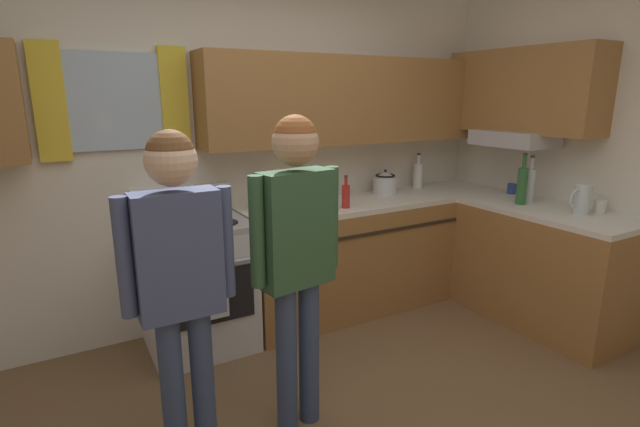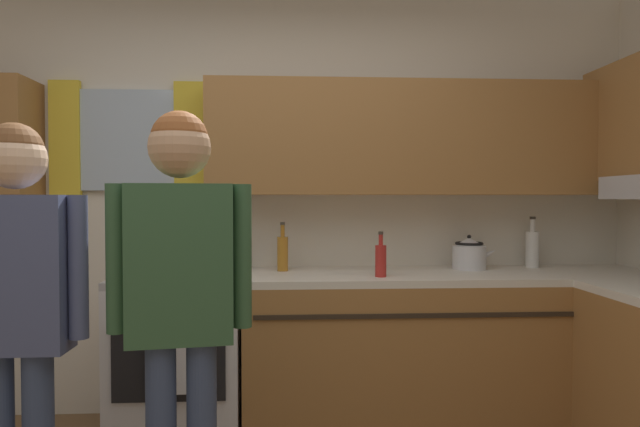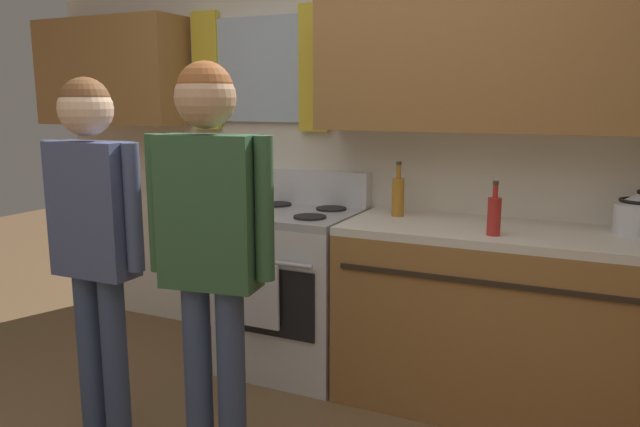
{
  "view_description": "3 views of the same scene",
  "coord_description": "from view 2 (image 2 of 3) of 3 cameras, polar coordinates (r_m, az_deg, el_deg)",
  "views": [
    {
      "loc": [
        -1.19,
        -1.51,
        1.72
      ],
      "look_at": [
        0.1,
        0.73,
        1.07
      ],
      "focal_mm": 26.62,
      "sensor_mm": 36.0,
      "label": 1
    },
    {
      "loc": [
        0.21,
        -1.47,
        1.32
      ],
      "look_at": [
        0.33,
        0.76,
        1.26
      ],
      "focal_mm": 30.01,
      "sensor_mm": 36.0,
      "label": 2
    },
    {
      "loc": [
        1.11,
        -1.37,
        1.49
      ],
      "look_at": [
        -0.0,
        1.02,
        1.01
      ],
      "focal_mm": 34.14,
      "sensor_mm": 36.0,
      "label": 3
    }
  ],
  "objects": [
    {
      "name": "adult_in_plaid",
      "position": [
        1.99,
        -14.64,
        -6.9
      ],
      "size": [
        0.5,
        0.22,
        1.63
      ],
      "color": "#38476B",
      "rests_on": "ground"
    },
    {
      "name": "stovetop_kettle",
      "position": [
        3.33,
        15.64,
        -4.11
      ],
      "size": [
        0.27,
        0.2,
        0.21
      ],
      "color": "silver",
      "rests_on": "kitchen_counter_run"
    },
    {
      "name": "stove_oven",
      "position": [
        3.2,
        -14.53,
        -13.98
      ],
      "size": [
        0.69,
        0.67,
        1.1
      ],
      "color": "silver",
      "rests_on": "ground"
    },
    {
      "name": "bottle_sauce_red",
      "position": [
        2.92,
        6.5,
        -4.91
      ],
      "size": [
        0.06,
        0.06,
        0.25
      ],
      "color": "red",
      "rests_on": "kitchen_counter_run"
    },
    {
      "name": "kitchen_counter_run",
      "position": [
        3.08,
        21.17,
        -14.99
      ],
      "size": [
        2.35,
        1.87,
        0.9
      ],
      "color": "#9E6B38",
      "rests_on": "ground"
    },
    {
      "name": "bottle_milk_white",
      "position": [
        3.54,
        21.71,
        -3.44
      ],
      "size": [
        0.08,
        0.08,
        0.31
      ],
      "color": "white",
      "rests_on": "kitchen_counter_run"
    },
    {
      "name": "bottle_oil_amber",
      "position": [
        3.14,
        -4.01,
        -4.15
      ],
      "size": [
        0.06,
        0.06,
        0.29
      ],
      "color": "#B27223",
      "rests_on": "kitchen_counter_run"
    },
    {
      "name": "back_wall_unit",
      "position": [
        3.3,
        -5.4,
        3.77
      ],
      "size": [
        4.6,
        0.42,
        2.6
      ],
      "color": "silver",
      "rests_on": "ground"
    },
    {
      "name": "adult_left",
      "position": [
        2.18,
        -29.65,
        -7.12
      ],
      "size": [
        0.5,
        0.21,
        1.59
      ],
      "color": "#38476B",
      "rests_on": "ground"
    }
  ]
}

